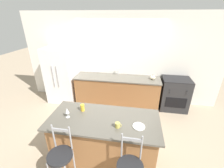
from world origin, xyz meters
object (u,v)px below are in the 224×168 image
(wine_glass, at_px, (67,111))
(coffee_mug, at_px, (118,125))
(dinner_plate, at_px, (139,126))
(bar_stool_near, at_px, (61,160))
(pumpkin_decoration, at_px, (153,77))
(refrigerator, at_px, (62,75))
(tumbler_cup, at_px, (82,108))
(oven_range, at_px, (174,94))

(wine_glass, relative_size, coffee_mug, 1.75)
(dinner_plate, bearing_deg, bar_stool_near, -153.89)
(dinner_plate, height_order, pumpkin_decoration, pumpkin_decoration)
(refrigerator, xyz_separation_m, bar_stool_near, (1.30, -2.66, -0.26))
(coffee_mug, bearing_deg, bar_stool_near, -148.57)
(wine_glass, bearing_deg, pumpkin_decoration, 52.51)
(dinner_plate, height_order, wine_glass, wine_glass)
(bar_stool_near, xyz_separation_m, tumbler_cup, (0.07, 0.82, 0.41))
(refrigerator, distance_m, bar_stool_near, 2.97)
(wine_glass, distance_m, coffee_mug, 0.91)
(dinner_plate, relative_size, tumbler_cup, 1.52)
(oven_range, relative_size, dinner_plate, 4.73)
(bar_stool_near, bearing_deg, tumbler_cup, 85.15)
(wine_glass, xyz_separation_m, tumbler_cup, (0.19, 0.23, -0.06))
(bar_stool_near, distance_m, coffee_mug, 0.99)
(oven_range, bearing_deg, wine_glass, -137.17)
(dinner_plate, bearing_deg, refrigerator, 138.79)
(dinner_plate, relative_size, wine_glass, 1.10)
(refrigerator, relative_size, pumpkin_decoration, 11.47)
(refrigerator, distance_m, coffee_mug, 3.01)
(bar_stool_near, height_order, coffee_mug, bar_stool_near)
(wine_glass, bearing_deg, bar_stool_near, -78.48)
(bar_stool_near, distance_m, pumpkin_decoration, 3.10)
(refrigerator, xyz_separation_m, wine_glass, (1.18, -2.07, 0.21))
(coffee_mug, bearing_deg, oven_range, 58.20)
(oven_range, xyz_separation_m, dinner_plate, (-1.05, -2.16, 0.47))
(bar_stool_near, bearing_deg, oven_range, 51.37)
(dinner_plate, bearing_deg, coffee_mug, -168.19)
(refrigerator, height_order, tumbler_cup, refrigerator)
(refrigerator, relative_size, dinner_plate, 8.47)
(pumpkin_decoration, bearing_deg, refrigerator, -179.34)
(oven_range, bearing_deg, coffee_mug, -121.80)
(bar_stool_near, distance_m, wine_glass, 0.76)
(dinner_plate, xyz_separation_m, coffee_mug, (-0.34, -0.07, 0.03))
(coffee_mug, distance_m, tumbler_cup, 0.79)
(wine_glass, relative_size, tumbler_cup, 1.39)
(oven_range, relative_size, coffee_mug, 9.06)
(refrigerator, height_order, pumpkin_decoration, refrigerator)
(dinner_plate, bearing_deg, pumpkin_decoration, 80.06)
(refrigerator, relative_size, tumbler_cup, 12.87)
(wine_glass, bearing_deg, refrigerator, 119.61)
(wine_glass, height_order, pumpkin_decoration, wine_glass)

